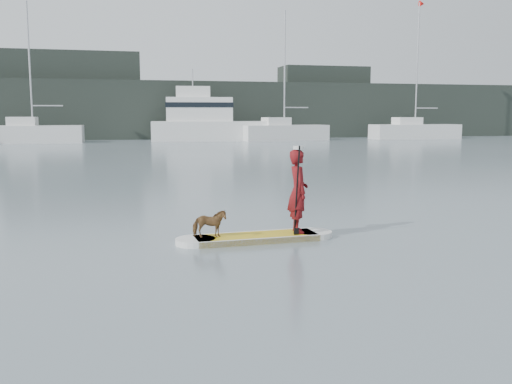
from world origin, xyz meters
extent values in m
plane|color=slate|center=(0.00, 0.00, 0.00)|extent=(140.00, 140.00, 0.00)
cube|color=gold|center=(-3.22, 1.70, 0.06)|extent=(2.53, 0.90, 0.12)
cylinder|color=silver|center=(-4.47, 1.65, 0.06)|extent=(0.80, 0.80, 0.12)
cylinder|color=silver|center=(-1.97, 1.75, 0.06)|extent=(0.80, 0.80, 0.12)
cube|color=silver|center=(-3.24, 2.07, 0.06)|extent=(2.50, 0.16, 0.12)
cube|color=silver|center=(-3.21, 1.33, 0.06)|extent=(2.50, 0.16, 0.12)
imported|color=maroon|center=(-2.32, 1.73, 0.98)|extent=(0.47, 0.66, 1.72)
cylinder|color=silver|center=(-2.32, 1.73, 1.88)|extent=(0.22, 0.22, 0.07)
imported|color=brown|center=(-4.19, 1.66, 0.40)|extent=(0.70, 0.39, 0.56)
cylinder|color=black|center=(-2.42, 1.49, 1.00)|extent=(0.05, 0.30, 1.89)
cube|color=black|center=(-2.42, 1.49, 0.10)|extent=(0.10, 0.02, 0.32)
cube|color=silver|center=(-12.95, 45.70, 0.78)|extent=(8.75, 3.17, 1.56)
cube|color=white|center=(-13.81, 45.73, 1.94)|extent=(2.49, 2.10, 0.78)
cylinder|color=#B7B7BC|center=(-12.95, 45.70, 7.00)|extent=(0.16, 0.16, 10.89)
cylinder|color=#B7B7BC|center=(-11.62, 45.66, 3.33)|extent=(2.67, 0.20, 0.11)
cube|color=silver|center=(10.47, 44.77, 0.75)|extent=(8.89, 3.82, 1.51)
cube|color=white|center=(9.61, 44.67, 1.88)|extent=(2.63, 2.24, 0.75)
cylinder|color=#B7B7BC|center=(10.47, 44.77, 7.00)|extent=(0.15, 0.15, 10.98)
cylinder|color=#B7B7BC|center=(11.75, 44.93, 3.23)|extent=(2.58, 0.42, 0.11)
cube|color=silver|center=(25.04, 45.25, 0.75)|extent=(9.43, 2.80, 1.50)
cube|color=white|center=(24.10, 45.25, 1.87)|extent=(2.64, 1.95, 0.75)
cylinder|color=#B7B7BC|center=(25.04, 45.25, 7.71)|extent=(0.15, 0.15, 12.43)
cylinder|color=#B7B7BC|center=(26.33, 45.25, 3.21)|extent=(2.57, 0.11, 0.11)
cone|color=red|center=(25.31, 45.25, 13.82)|extent=(0.54, 0.60, 0.60)
cube|color=silver|center=(3.41, 46.28, 0.94)|extent=(11.81, 4.65, 1.89)
cube|color=white|center=(2.27, 46.39, 3.04)|extent=(6.58, 3.45, 2.30)
cube|color=white|center=(1.69, 46.45, 4.71)|extent=(3.40, 2.26, 1.05)
cube|color=black|center=(2.27, 46.39, 3.46)|extent=(6.70, 3.53, 0.47)
cylinder|color=#B7B7BC|center=(1.69, 46.45, 6.07)|extent=(0.10, 0.10, 1.68)
cube|color=black|center=(0.00, 53.00, 3.00)|extent=(90.00, 6.00, 6.00)
cube|color=black|center=(-10.00, 54.00, 4.50)|extent=(14.00, 4.00, 9.00)
cube|color=black|center=(18.00, 54.00, 4.00)|extent=(10.00, 4.00, 8.00)
camera|label=1|loc=(-5.99, -9.35, 2.55)|focal=40.00mm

